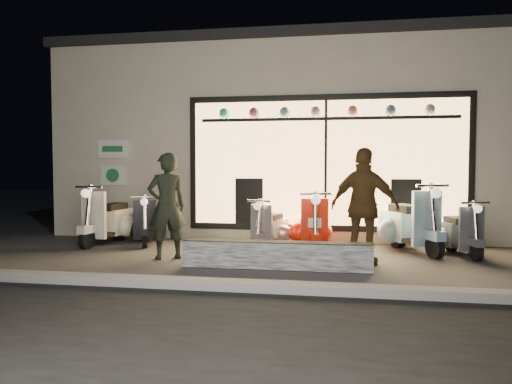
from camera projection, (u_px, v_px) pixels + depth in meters
ground at (270, 260)px, 7.93m from camera, size 40.00×40.00×0.00m
kerb at (246, 286)px, 5.96m from camera, size 40.00×0.25×0.12m
shop_building at (299, 142)px, 12.72m from camera, size 10.20×6.23×4.20m
graffiti_barrier at (276, 255)px, 7.25m from camera, size 2.75×0.28×0.40m
scooter_silver at (271, 229)px, 9.06m from camera, size 0.58×1.23×0.88m
scooter_red at (311, 227)px, 8.82m from camera, size 0.59×1.43×1.02m
scooter_black at (145, 224)px, 9.70m from camera, size 0.71×1.26×0.91m
scooter_cream at (112, 220)px, 9.69m from camera, size 0.61×1.53×1.09m
scooter_blue at (406, 225)px, 8.79m from camera, size 0.95×1.57×1.15m
scooter_grey at (457, 233)px, 8.44m from camera, size 0.59×1.26×0.89m
man at (167, 206)px, 7.99m from camera, size 0.74×0.68×1.71m
woman at (364, 207)px, 7.48m from camera, size 1.12×0.75×1.77m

